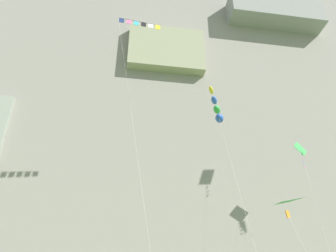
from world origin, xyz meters
TOP-DOWN VIEW (x-y plane):
  - cliff_face at (0.01, 53.01)m, footprint 180.00×24.33m
  - kite_banner_low_right at (-4.77, 29.37)m, footprint 4.93×6.19m
  - kite_windsock_high_right at (2.00, 25.68)m, footprint 2.78×5.19m
  - kite_delta_mid_right at (4.38, 22.00)m, footprint 2.55×2.53m
  - kite_diamond_mid_left at (15.63, 36.33)m, footprint 2.45×4.10m

SIDE VIEW (x-z plane):
  - kite_delta_mid_right at x=4.38m, z-range 3.48..10.95m
  - kite_windsock_high_right at x=2.00m, z-range 8.19..25.31m
  - kite_diamond_mid_left at x=15.63m, z-range 8.68..29.24m
  - kite_banner_low_right at x=-4.77m, z-range 14.00..44.66m
  - cliff_face at x=0.01m, z-range 0.01..72.49m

